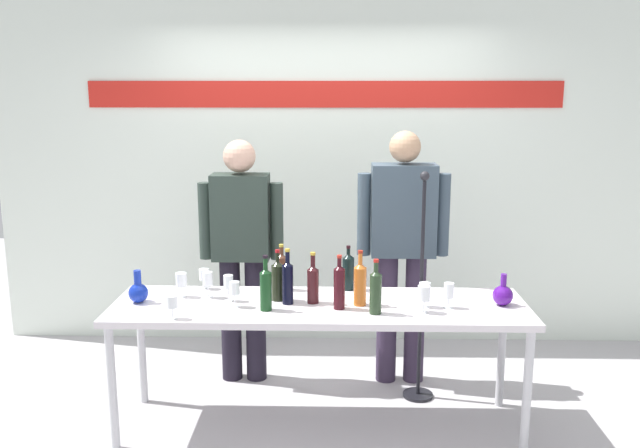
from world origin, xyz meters
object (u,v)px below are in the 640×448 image
(wine_bottle_5, at_px, (339,285))
(wine_bottle_3, at_px, (376,290))
(wine_bottle_0, at_px, (282,270))
(wine_glass_left_4, at_px, (228,283))
(decanter_blue_left, at_px, (138,292))
(wine_bottle_2, at_px, (278,279))
(wine_bottle_6, at_px, (288,281))
(microphone_stand, at_px, (420,325))
(wine_glass_left_5, at_px, (172,302))
(wine_glass_right_1, at_px, (425,289))
(wine_bottle_8, at_px, (266,287))
(wine_glass_left_3, at_px, (208,280))
(wine_glass_right_2, at_px, (424,294))
(decanter_blue_right, at_px, (503,295))
(wine_bottle_4, at_px, (313,282))
(wine_glass_right_0, at_px, (449,291))
(wine_glass_left_2, at_px, (181,280))
(wine_bottle_1, at_px, (360,283))
(presenter_left, at_px, (242,246))
(display_table, at_px, (319,313))
(presenter_right, at_px, (403,241))
(wine_bottle_7, at_px, (348,271))
(wine_glass_left_1, at_px, (235,289))
(wine_glass_left_0, at_px, (204,275))

(wine_bottle_5, bearing_deg, wine_bottle_3, -21.24)
(wine_bottle_0, bearing_deg, wine_glass_left_4, -141.60)
(decanter_blue_left, relative_size, wine_bottle_2, 0.64)
(decanter_blue_left, distance_m, wine_bottle_3, 1.40)
(wine_bottle_6, xyz_separation_m, microphone_stand, (0.83, 0.41, -0.41))
(wine_glass_left_5, xyz_separation_m, wine_glass_right_1, (1.41, 0.24, 0.01))
(wine_bottle_8, bearing_deg, wine_bottle_5, 4.70)
(wine_glass_left_3, distance_m, wine_glass_right_2, 1.29)
(decanter_blue_right, bearing_deg, microphone_stand, 135.67)
(wine_bottle_3, relative_size, wine_bottle_4, 1.03)
(wine_glass_right_1, xyz_separation_m, microphone_stand, (0.04, 0.45, -0.38))
(wine_bottle_6, xyz_separation_m, wine_glass_right_0, (0.93, -0.05, -0.04))
(wine_bottle_6, bearing_deg, wine_bottle_3, -17.58)
(wine_bottle_6, bearing_deg, decanter_blue_left, 179.94)
(wine_glass_right_0, distance_m, wine_glass_right_2, 0.18)
(wine_glass_left_5, bearing_deg, wine_glass_left_2, 95.64)
(wine_bottle_0, bearing_deg, wine_glass_left_2, -164.61)
(decanter_blue_right, distance_m, wine_bottle_1, 0.83)
(decanter_blue_right, xyz_separation_m, wine_glass_right_1, (-0.46, -0.04, 0.04))
(wine_bottle_5, xyz_separation_m, wine_glass_left_5, (-0.91, -0.19, -0.04))
(wine_bottle_4, xyz_separation_m, wine_glass_left_2, (-0.80, 0.09, -0.02))
(wine_bottle_0, xyz_separation_m, wine_bottle_6, (0.06, -0.28, 0.01))
(wine_bottle_0, height_order, wine_bottle_5, wine_bottle_5)
(wine_bottle_3, bearing_deg, presenter_left, 136.19)
(display_table, height_order, presenter_left, presenter_left)
(presenter_right, relative_size, wine_glass_left_2, 11.65)
(wine_bottle_5, height_order, wine_glass_left_2, wine_bottle_5)
(display_table, xyz_separation_m, wine_glass_left_5, (-0.80, -0.28, 0.15))
(wine_bottle_8, relative_size, wine_glass_left_3, 2.02)
(wine_bottle_1, relative_size, wine_bottle_3, 1.04)
(wine_bottle_2, bearing_deg, decanter_blue_left, -175.35)
(presenter_left, bearing_deg, display_table, -50.65)
(wine_glass_right_1, bearing_deg, wine_glass_left_4, 175.96)
(wine_bottle_4, distance_m, wine_bottle_7, 0.34)
(wine_glass_right_1, bearing_deg, wine_glass_right_2, -100.11)
(wine_glass_left_2, xyz_separation_m, wine_glass_left_3, (0.16, -0.01, 0.01))
(display_table, xyz_separation_m, wine_glass_left_1, (-0.49, -0.07, 0.17))
(wine_bottle_4, bearing_deg, presenter_right, 47.90)
(display_table, bearing_deg, wine_glass_left_1, -172.24)
(wine_glass_left_1, bearing_deg, wine_glass_right_2, -3.86)
(wine_bottle_1, xyz_separation_m, wine_glass_right_1, (0.37, -0.03, -0.03))
(presenter_right, height_order, microphone_stand, presenter_right)
(presenter_right, bearing_deg, decanter_blue_left, -157.47)
(wine_bottle_7, distance_m, wine_glass_left_0, 0.91)
(decanter_blue_right, bearing_deg, wine_bottle_8, -175.16)
(display_table, distance_m, wine_glass_left_5, 0.86)
(wine_glass_left_5, height_order, microphone_stand, microphone_stand)
(wine_bottle_7, xyz_separation_m, wine_glass_left_0, (-0.91, -0.00, -0.03))
(wine_bottle_2, bearing_deg, decanter_blue_right, -2.89)
(decanter_blue_right, relative_size, wine_glass_left_0, 1.47)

